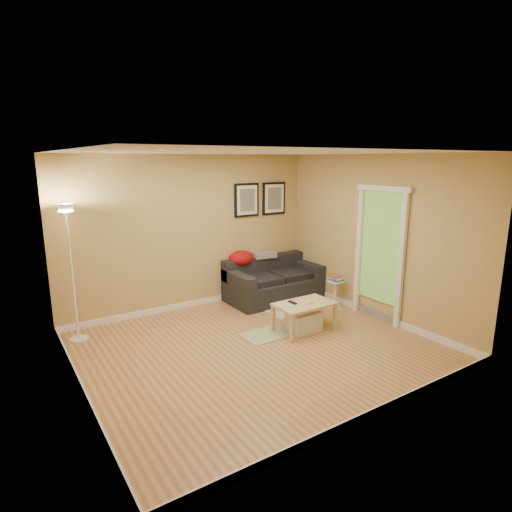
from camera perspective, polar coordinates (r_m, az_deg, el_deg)
name	(u,v)px	position (r m, az deg, el deg)	size (l,w,h in m)	color
floor	(256,347)	(5.91, 0.02, -12.21)	(4.50, 4.50, 0.00)	tan
ceiling	(256,152)	(5.35, 0.02, 13.88)	(4.50, 4.50, 0.00)	white
wall_back	(192,233)	(7.22, -8.68, 3.12)	(4.50, 4.50, 0.00)	tan
wall_front	(375,295)	(4.02, 15.81, -5.12)	(4.50, 4.50, 0.00)	tan
wall_left	(71,281)	(4.70, -23.71, -3.14)	(4.00, 4.00, 0.00)	tan
wall_right	(375,238)	(6.95, 15.78, 2.40)	(4.00, 4.00, 0.00)	tan
baseboard_back	(194,303)	(7.52, -8.33, -6.32)	(4.50, 0.02, 0.10)	white
baseboard_front	(366,416)	(4.56, 14.69, -20.20)	(4.50, 0.02, 0.10)	white
baseboard_left	(84,391)	(5.16, -22.29, -16.59)	(0.02, 4.00, 0.10)	white
baseboard_right	(370,312)	(7.27, 15.13, -7.34)	(0.02, 4.00, 0.10)	white
sofa	(274,279)	(7.70, 2.43, -3.19)	(1.70, 0.90, 0.75)	black
red_throw	(241,258)	(7.60, -2.02, -0.33)	(0.48, 0.36, 0.28)	#A20F15
plaid_throw	(264,255)	(7.84, 1.08, 0.18)	(0.42, 0.26, 0.10)	tan
framed_print_left	(247,200)	(7.63, -1.27, 7.58)	(0.50, 0.04, 0.60)	black
framed_print_right	(274,198)	(7.96, 2.43, 7.80)	(0.50, 0.04, 0.60)	black
area_rug	(295,305)	(7.52, 5.25, -6.59)	(1.25, 0.85, 0.01)	beige
green_runner	(267,335)	(6.28, 1.44, -10.59)	(0.70, 0.50, 0.01)	#668C4C
coffee_table	(304,317)	(6.39, 6.53, -8.19)	(0.87, 0.53, 0.44)	tan
remote_control	(292,302)	(6.29, 4.95, -6.28)	(0.05, 0.16, 0.02)	black
tape_roll	(311,302)	(6.30, 7.42, -6.26)	(0.07, 0.07, 0.03)	yellow
storage_bin	(303,321)	(6.41, 6.45, -8.77)	(0.49, 0.36, 0.30)	white
side_table	(335,294)	(7.44, 10.65, -5.02)	(0.32, 0.32, 0.49)	white
book_stack	(335,278)	(7.35, 10.63, -2.90)	(0.19, 0.26, 0.08)	#324497
floor_lamp	(72,278)	(6.33, -23.59, -2.72)	(0.25, 0.25, 1.95)	white
doorway	(379,257)	(6.87, 16.30, -0.09)	(0.12, 1.01, 2.13)	white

